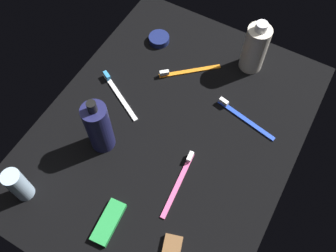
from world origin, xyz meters
The scene contains 10 objects.
ground_plane centered at (0.00, 0.00, -0.60)cm, with size 84.00×64.00×1.20cm, color black.
lotion_bottle centered at (-10.88, 12.88, 8.01)cm, with size 6.13×6.13×18.40cm.
bodywash_bottle centered at (30.91, -9.87, 7.45)cm, with size 6.59×6.59×16.53cm.
deodorant_stick centered at (-31.24, 21.38, 5.26)cm, with size 4.32×4.32×10.51cm, color silver.
toothbrush_white centered at (3.49, 17.89, 0.61)cm, with size 9.63×16.40×2.10cm.
toothbrush_pink centered at (-10.49, -9.23, 0.61)cm, with size 18.04×2.81×2.10cm.
toothbrush_blue centered at (13.44, -15.16, 0.61)cm, with size 4.95×17.85×2.10cm.
toothbrush_orange centered at (19.48, 5.07, 0.61)cm, with size 12.76×14.33×2.10cm.
snack_bar_green centered at (-27.50, 0.12, 0.75)cm, with size 10.40×4.00×1.50cm, color green.
cream_tin_left centered at (25.91, 17.79, 0.96)cm, with size 6.19×6.19×1.92cm, color navy.
Camera 1 is at (-40.09, -22.72, 84.46)cm, focal length 39.36 mm.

